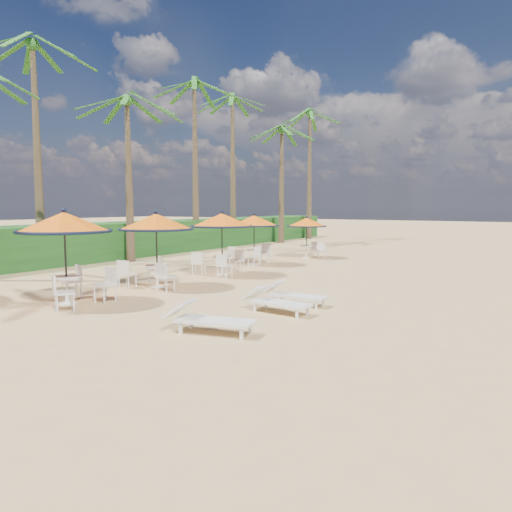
# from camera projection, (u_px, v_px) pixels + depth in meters

# --- Properties ---
(ground) EXTENTS (160.00, 160.00, 0.00)m
(ground) POSITION_uv_depth(u_px,v_px,m) (212.00, 327.00, 11.22)
(ground) COLOR tan
(ground) RESTS_ON ground
(scrub_hedge) EXTENTS (3.00, 40.00, 1.80)m
(scrub_hedge) POSITION_uv_depth(u_px,v_px,m) (137.00, 238.00, 27.54)
(scrub_hedge) COLOR #194716
(scrub_hedge) RESTS_ON ground
(station_0) EXTENTS (2.54, 2.54, 2.65)m
(station_0) POSITION_uv_depth(u_px,v_px,m) (67.00, 234.00, 13.59)
(station_0) COLOR black
(station_0) RESTS_ON ground
(station_1) EXTENTS (2.45, 2.45, 2.56)m
(station_1) POSITION_uv_depth(u_px,v_px,m) (155.00, 231.00, 16.36)
(station_1) COLOR black
(station_1) RESTS_ON ground
(station_2) EXTENTS (2.41, 2.45, 2.52)m
(station_2) POSITION_uv_depth(u_px,v_px,m) (222.00, 228.00, 19.28)
(station_2) COLOR black
(station_2) RESTS_ON ground
(station_3) EXTENTS (2.27, 2.32, 2.37)m
(station_3) POSITION_uv_depth(u_px,v_px,m) (254.00, 227.00, 22.70)
(station_3) COLOR black
(station_3) RESTS_ON ground
(station_4) EXTENTS (2.08, 2.16, 2.17)m
(station_4) POSITION_uv_depth(u_px,v_px,m) (308.00, 226.00, 25.64)
(station_4) COLOR black
(station_4) RESTS_ON ground
(lounger_near) EXTENTS (2.06, 1.03, 0.71)m
(lounger_near) POSITION_uv_depth(u_px,v_px,m) (206.00, 318.00, 10.61)
(lounger_near) COLOR white
(lounger_near) RESTS_ON ground
(lounger_mid) EXTENTS (1.89, 0.77, 0.66)m
(lounger_mid) POSITION_uv_depth(u_px,v_px,m) (275.00, 300.00, 12.67)
(lounger_mid) COLOR white
(lounger_mid) RESTS_ON ground
(lounger_far) EXTENTS (1.81, 0.60, 0.64)m
(lounger_far) POSITION_uv_depth(u_px,v_px,m) (292.00, 294.00, 13.67)
(lounger_far) COLOR white
(lounger_far) RESTS_ON ground
(palm_2) EXTENTS (5.00, 5.00, 10.06)m
(palm_2) POSITION_uv_depth(u_px,v_px,m) (33.00, 58.00, 22.03)
(palm_2) COLOR brown
(palm_2) RESTS_ON ground
(palm_3) EXTENTS (5.00, 5.00, 7.91)m
(palm_3) POSITION_uv_depth(u_px,v_px,m) (127.00, 110.00, 23.49)
(palm_3) COLOR brown
(palm_3) RESTS_ON ground
(palm_4) EXTENTS (5.00, 5.00, 10.04)m
(palm_4) POSITION_uv_depth(u_px,v_px,m) (194.00, 94.00, 29.19)
(palm_4) COLOR brown
(palm_4) RESTS_ON ground
(palm_5) EXTENTS (5.00, 5.00, 10.11)m
(palm_5) POSITION_uv_depth(u_px,v_px,m) (233.00, 108.00, 33.56)
(palm_5) COLOR brown
(palm_5) RESTS_ON ground
(palm_6) EXTENTS (5.00, 5.00, 8.29)m
(palm_6) POSITION_uv_depth(u_px,v_px,m) (282.00, 137.00, 35.33)
(palm_6) COLOR brown
(palm_6) RESTS_ON ground
(palm_7) EXTENTS (5.00, 5.00, 10.20)m
(palm_7) POSITION_uv_depth(u_px,v_px,m) (310.00, 122.00, 39.67)
(palm_7) COLOR brown
(palm_7) RESTS_ON ground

